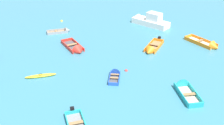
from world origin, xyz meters
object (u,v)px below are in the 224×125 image
object	(u,v)px
rowboat_turquoise_distant_center	(184,88)
mooring_buoy_trailing	(62,21)
rowboat_orange_back_row_right	(151,49)
rowboat_blue_cluster_outer	(115,74)
rowboat_red_outer_left	(76,49)
kayak_yellow_foreground_center	(41,76)
rowboat_orange_back_row_left	(209,45)
mooring_buoy_midfield	(126,71)
rowboat_grey_far_left	(63,31)
motor_launch_white_center	(148,20)

from	to	relation	value
rowboat_turquoise_distant_center	mooring_buoy_trailing	world-z (taller)	rowboat_turquoise_distant_center
rowboat_orange_back_row_right	mooring_buoy_trailing	bearing A→B (deg)	132.49
rowboat_turquoise_distant_center	rowboat_blue_cluster_outer	world-z (taller)	rowboat_turquoise_distant_center
rowboat_red_outer_left	kayak_yellow_foreground_center	world-z (taller)	rowboat_red_outer_left
rowboat_blue_cluster_outer	rowboat_orange_back_row_left	distance (m)	13.30
rowboat_orange_back_row_right	kayak_yellow_foreground_center	bearing A→B (deg)	-159.54
rowboat_turquoise_distant_center	mooring_buoy_midfield	distance (m)	6.19
rowboat_grey_far_left	mooring_buoy_midfield	bearing A→B (deg)	-60.24
rowboat_grey_far_left	motor_launch_white_center	size ratio (longest dim) A/B	0.58
rowboat_orange_back_row_left	motor_launch_white_center	size ratio (longest dim) A/B	0.84
kayak_yellow_foreground_center	rowboat_orange_back_row_right	bearing A→B (deg)	20.46
rowboat_orange_back_row_right	rowboat_turquoise_distant_center	size ratio (longest dim) A/B	1.08
mooring_buoy_trailing	mooring_buoy_midfield	xyz separation A→B (m)	(7.01, -16.09, 0.00)
rowboat_orange_back_row_right	rowboat_turquoise_distant_center	distance (m)	8.60
rowboat_turquoise_distant_center	mooring_buoy_trailing	bearing A→B (deg)	119.74
rowboat_grey_far_left	kayak_yellow_foreground_center	world-z (taller)	rowboat_grey_far_left
rowboat_orange_back_row_right	mooring_buoy_trailing	distance (m)	15.88
rowboat_orange_back_row_right	mooring_buoy_midfield	world-z (taller)	rowboat_orange_back_row_right
rowboat_red_outer_left	rowboat_orange_back_row_left	world-z (taller)	rowboat_red_outer_left
rowboat_grey_far_left	rowboat_red_outer_left	bearing A→B (deg)	-74.93
rowboat_grey_far_left	kayak_yellow_foreground_center	size ratio (longest dim) A/B	1.06
rowboat_blue_cluster_outer	mooring_buoy_midfield	distance (m)	1.51
rowboat_red_outer_left	rowboat_blue_cluster_outer	size ratio (longest dim) A/B	1.59
rowboat_red_outer_left	rowboat_orange_back_row_left	size ratio (longest dim) A/B	0.97
rowboat_orange_back_row_left	mooring_buoy_trailing	bearing A→B (deg)	147.34
rowboat_orange_back_row_right	rowboat_turquoise_distant_center	bearing A→B (deg)	-84.31
rowboat_blue_cluster_outer	mooring_buoy_trailing	bearing A→B (deg)	108.78
rowboat_red_outer_left	rowboat_turquoise_distant_center	bearing A→B (deg)	-45.16
motor_launch_white_center	mooring_buoy_midfield	world-z (taller)	motor_launch_white_center
kayak_yellow_foreground_center	motor_launch_white_center	size ratio (longest dim) A/B	0.55
mooring_buoy_trailing	mooring_buoy_midfield	bearing A→B (deg)	-66.45
rowboat_red_outer_left	motor_launch_white_center	size ratio (longest dim) A/B	0.81
rowboat_grey_far_left	mooring_buoy_midfield	distance (m)	13.34
rowboat_grey_far_left	rowboat_orange_back_row_left	world-z (taller)	rowboat_orange_back_row_left
rowboat_red_outer_left	mooring_buoy_trailing	bearing A→B (deg)	100.88
rowboat_turquoise_distant_center	rowboat_red_outer_left	size ratio (longest dim) A/B	0.88
rowboat_red_outer_left	kayak_yellow_foreground_center	size ratio (longest dim) A/B	1.48
mooring_buoy_trailing	rowboat_grey_far_left	bearing A→B (deg)	-85.03
rowboat_turquoise_distant_center	motor_launch_white_center	size ratio (longest dim) A/B	0.71
rowboat_turquoise_distant_center	mooring_buoy_midfield	bearing A→B (deg)	137.56
rowboat_grey_far_left	mooring_buoy_midfield	size ratio (longest dim) A/B	9.81
rowboat_orange_back_row_right	kayak_yellow_foreground_center	xyz separation A→B (m)	(-12.24, -4.57, -0.05)
motor_launch_white_center	rowboat_orange_back_row_right	bearing A→B (deg)	-101.01
rowboat_orange_back_row_right	mooring_buoy_trailing	world-z (taller)	rowboat_orange_back_row_right
rowboat_orange_back_row_right	rowboat_orange_back_row_left	world-z (taller)	rowboat_orange_back_row_left
rowboat_turquoise_distant_center	rowboat_red_outer_left	xyz separation A→B (m)	(-9.52, 9.58, -0.02)
rowboat_red_outer_left	motor_launch_white_center	xyz separation A→B (m)	(10.36, 7.63, 0.45)
kayak_yellow_foreground_center	mooring_buoy_trailing	world-z (taller)	kayak_yellow_foreground_center
kayak_yellow_foreground_center	motor_launch_white_center	distance (m)	19.21
motor_launch_white_center	rowboat_red_outer_left	bearing A→B (deg)	-143.60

